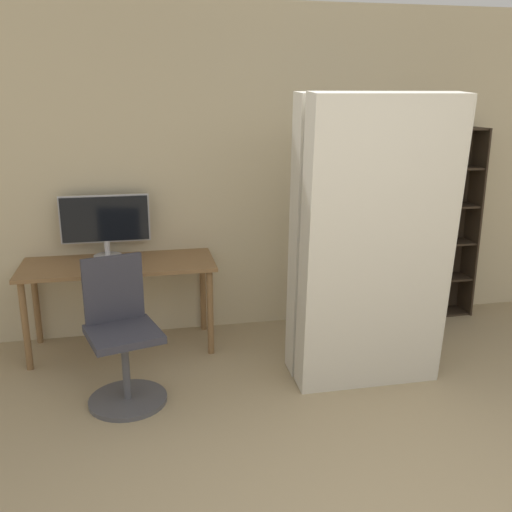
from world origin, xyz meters
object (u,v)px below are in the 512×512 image
object	(u,v)px
mattress_far	(362,239)
monitor	(105,222)
mattress_near	(378,248)
office_chair	(122,344)
bookshelf	(422,225)

from	to	relation	value
mattress_far	monitor	bearing A→B (deg)	153.70
monitor	mattress_near	bearing A→B (deg)	-32.90
office_chair	mattress_near	distance (m)	1.81
mattress_far	office_chair	bearing A→B (deg)	-176.27
office_chair	mattress_far	size ratio (longest dim) A/B	0.48
office_chair	mattress_near	xyz separation A→B (m)	(1.70, -0.17, 0.60)
office_chair	bookshelf	size ratio (longest dim) A/B	0.57
monitor	bookshelf	world-z (taller)	bookshelf
monitor	office_chair	world-z (taller)	monitor
monitor	bookshelf	size ratio (longest dim) A/B	0.41
bookshelf	monitor	bearing A→B (deg)	-179.29
mattress_near	mattress_far	world-z (taller)	mattress_near
monitor	mattress_far	xyz separation A→B (m)	(1.81, -0.89, -0.01)
monitor	mattress_far	size ratio (longest dim) A/B	0.35
office_chair	bookshelf	world-z (taller)	bookshelf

